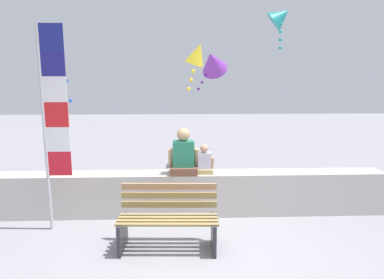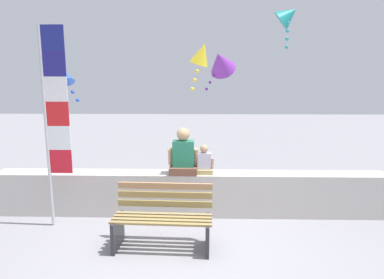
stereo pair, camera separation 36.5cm
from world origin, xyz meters
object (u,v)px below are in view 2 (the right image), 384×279
at_px(park_bench, 163,219).
at_px(kite_blue, 62,75).
at_px(person_adult, 183,156).
at_px(kite_purple, 221,62).
at_px(kite_yellow, 201,54).
at_px(flag_banner, 53,113).
at_px(kite_teal, 288,16).
at_px(person_child, 204,162).

distance_m(park_bench, kite_blue, 4.06).
xyz_separation_m(person_adult, kite_purple, (0.82, 3.31, 1.80)).
xyz_separation_m(kite_yellow, kite_blue, (-2.93, -0.08, -0.43)).
height_order(person_adult, kite_purple, kite_purple).
relative_size(person_adult, flag_banner, 0.25).
distance_m(person_adult, kite_blue, 3.27).
height_order(flag_banner, kite_blue, flag_banner).
relative_size(kite_teal, kite_yellow, 1.04).
bearing_deg(park_bench, kite_yellow, 78.14).
bearing_deg(flag_banner, kite_yellow, 40.10).
bearing_deg(kite_teal, park_bench, -127.49).
xyz_separation_m(person_adult, person_child, (0.36, 0.00, -0.11)).
bearing_deg(kite_teal, person_child, -132.43).
bearing_deg(park_bench, flag_banner, 159.79).
xyz_separation_m(park_bench, kite_teal, (2.46, 3.21, 3.39)).
relative_size(person_adult, person_child, 1.57).
bearing_deg(kite_blue, kite_yellow, 1.64).
distance_m(flag_banner, kite_teal, 5.31).
bearing_deg(person_child, person_adult, -179.94).
relative_size(park_bench, person_child, 2.77).
xyz_separation_m(kite_purple, kite_yellow, (-0.51, -1.86, 0.04)).
bearing_deg(flag_banner, park_bench, -20.21).
bearing_deg(kite_blue, kite_purple, 29.47).
relative_size(kite_purple, kite_teal, 1.13).
height_order(kite_purple, kite_yellow, kite_purple).
height_order(person_child, kite_yellow, kite_yellow).
relative_size(park_bench, person_adult, 1.76).
height_order(person_adult, kite_teal, kite_teal).
height_order(kite_purple, kite_teal, kite_teal).
distance_m(park_bench, kite_purple, 5.23).
height_order(kite_yellow, kite_blue, kite_yellow).
xyz_separation_m(flag_banner, kite_blue, (-0.59, 1.89, 0.61)).
relative_size(flag_banner, kite_yellow, 3.10).
bearing_deg(kite_teal, kite_blue, -172.18).
bearing_deg(park_bench, kite_teal, 52.51).
relative_size(park_bench, flag_banner, 0.45).
bearing_deg(person_child, park_bench, -117.14).
bearing_deg(park_bench, kite_blue, 133.06).
bearing_deg(kite_yellow, kite_teal, 16.92).
xyz_separation_m(kite_purple, kite_blue, (-3.44, -1.94, -0.38)).
bearing_deg(person_adult, kite_yellow, 77.80).
height_order(person_adult, kite_blue, kite_blue).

